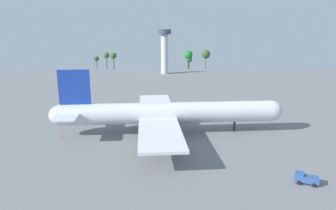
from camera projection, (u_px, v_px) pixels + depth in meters
The scene contains 8 objects.
ground_plane at pixel (168, 133), 97.51m from camera, with size 292.41×292.41×0.00m, color slate.
cargo_airplane at pixel (167, 113), 95.90m from camera, with size 73.10×60.01×20.55m.
maintenance_van at pixel (306, 178), 65.42m from camera, with size 5.12×3.87×2.32m.
cargo_loader at pixel (234, 112), 117.55m from camera, with size 4.64×4.90×2.35m.
safety_cone_nose at pixel (265, 127), 102.36m from camera, with size 0.59×0.59×0.85m, color orange.
safety_cone_tail at pixel (62, 136), 94.18m from camera, with size 0.42×0.42×0.60m, color orange.
control_tower at pixel (165, 47), 223.91m from camera, with size 9.70×9.70×32.18m.
tree_line_backdrop at pixel (172, 56), 253.74m from camera, with size 95.96×7.25×15.43m.
Camera 1 is at (-7.38, -92.22, 32.11)m, focal length 32.80 mm.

